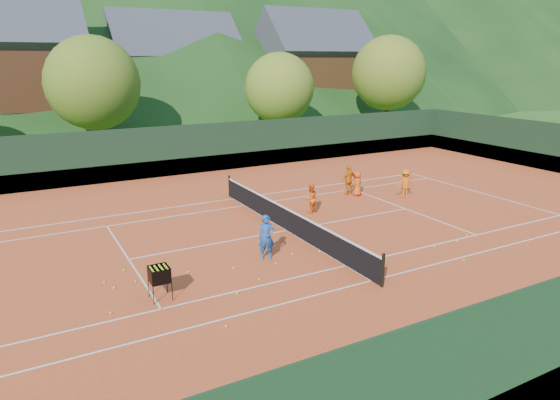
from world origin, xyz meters
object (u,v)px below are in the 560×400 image
student_c (357,184)px  coach (267,237)px  tennis_net (287,219)px  student_d (405,183)px  chalet_right (312,74)px  student_a (311,199)px  chalet_mid (174,77)px  ball_hopper (159,275)px  student_b (349,180)px

student_c → coach: bearing=18.1°
student_c → tennis_net: size_ratio=0.11×
student_d → chalet_right: bearing=-98.8°
student_a → chalet_mid: size_ratio=0.11×
ball_hopper → chalet_mid: bearing=71.9°
student_a → student_c: student_a is taller
student_c → ball_hopper: size_ratio=1.29×
ball_hopper → chalet_right: chalet_right is taller
coach → student_a: (4.25, 3.89, -0.13)m
student_d → chalet_right: (12.32, 28.49, 4.49)m
ball_hopper → chalet_mid: 39.64m
coach → student_b: 9.47m
chalet_mid → ball_hopper: bearing=-108.1°
coach → tennis_net: (2.10, 2.27, -0.30)m
student_d → tennis_net: student_d is taller
coach → student_c: bearing=51.0°
student_c → ball_hopper: (-12.02, -6.43, 0.10)m
student_c → chalet_mid: (0.20, 31.04, 4.33)m
student_d → ball_hopper: 14.76m
student_a → chalet_mid: (3.85, 32.38, 4.30)m
tennis_net → chalet_right: bearing=56.3°
student_c → student_d: size_ratio=0.86×
tennis_net → student_a: bearing=37.0°
chalet_right → chalet_mid: bearing=164.1°
coach → ball_hopper: bearing=-146.3°
student_a → tennis_net: student_a is taller
tennis_net → chalet_right: (20.00, 30.00, 4.74)m
coach → chalet_mid: bearing=94.9°
student_b → chalet_mid: chalet_mid is taller
student_c → chalet_right: chalet_right is taller
student_b → ball_hopper: size_ratio=1.56×
student_d → tennis_net: size_ratio=0.12×
tennis_net → chalet_right: chalet_right is taller
coach → chalet_right: 39.36m
student_b → student_d: (2.15, -1.83, -0.03)m
coach → student_b: (7.63, 5.61, -0.02)m
student_d → student_b: bearing=-25.9°
chalet_mid → chalet_right: bearing=-15.9°
coach → student_a: bearing=60.0°
tennis_net → ball_hopper: tennis_net is taller
student_a → chalet_mid: 32.89m
chalet_right → student_b: bearing=-118.5°
student_c → chalet_mid: 31.34m
coach → ball_hopper: (-4.12, -1.20, -0.06)m
tennis_net → student_d: bearing=11.1°
coach → chalet_mid: 37.40m
student_d → chalet_right: 31.37m
tennis_net → chalet_mid: chalet_mid is taller
student_b → chalet_right: chalet_right is taller
student_b → chalet_mid: bearing=-95.9°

